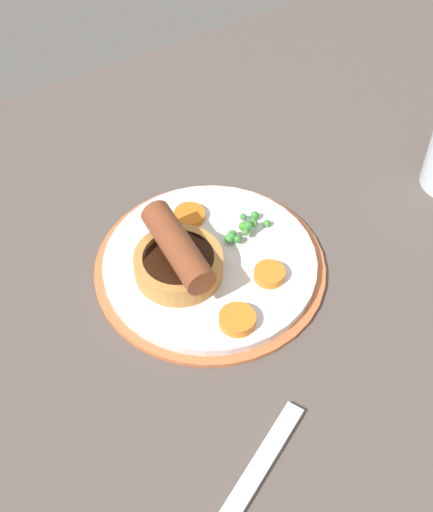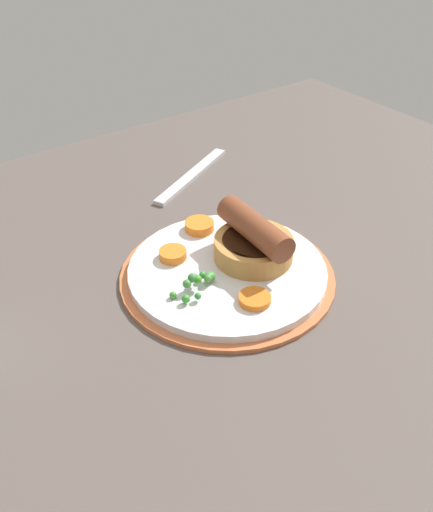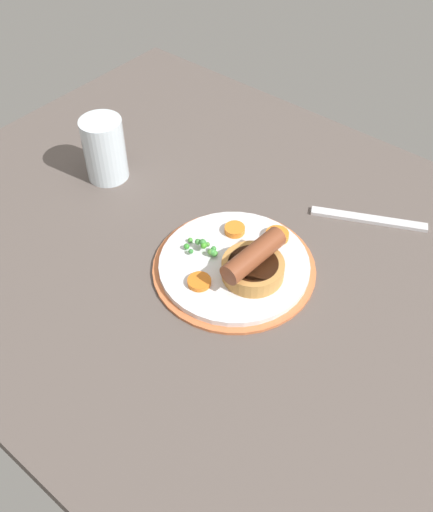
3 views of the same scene
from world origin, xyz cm
name	(u,v)px [view 1 (image 1 of 3)]	position (x,y,z in cm)	size (l,w,h in cm)	color
dining_table	(232,288)	(0.00, 0.00, 1.50)	(110.00, 80.00, 3.00)	#564C47
dinner_plate	(210,265)	(-1.25, 2.35, 3.57)	(23.62, 23.62, 1.40)	#CC6B3D
sausage_pudding	(178,259)	(-4.69, 2.59, 6.53)	(8.78, 10.54, 5.43)	#BC8442
pea_pile	(243,229)	(3.50, 3.49, 5.35)	(5.56, 3.16, 1.97)	#3B893B
carrot_slice_0	(237,320)	(-3.08, -5.60, 4.93)	(3.48, 3.48, 1.05)	orange
carrot_slice_1	(269,274)	(2.60, -2.61, 4.89)	(3.07, 3.07, 0.98)	orange
carrot_slice_2	(190,215)	(0.10, 8.58, 4.76)	(3.31, 3.31, 0.73)	orange
fork	(244,492)	(-11.17, -19.22, 3.30)	(18.00, 1.60, 0.60)	silver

